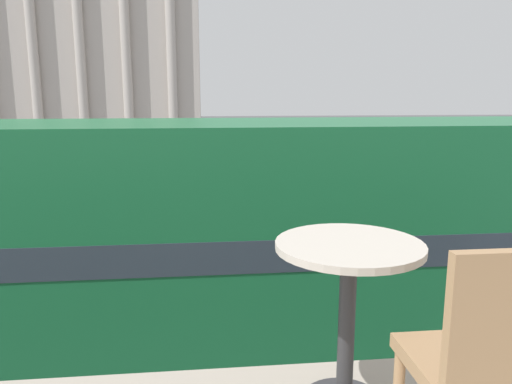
# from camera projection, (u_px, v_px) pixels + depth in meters

# --- Properties ---
(double_decker_bus) EXTENTS (11.31, 2.70, 4.30)m
(double_decker_bus) POSITION_uv_depth(u_px,v_px,m) (211.00, 245.00, 7.74)
(double_decker_bus) COLOR black
(double_decker_bus) RESTS_ON ground_plane
(cafe_dining_table) EXTENTS (0.60, 0.60, 0.73)m
(cafe_dining_table) POSITION_uv_depth(u_px,v_px,m) (348.00, 288.00, 2.04)
(cafe_dining_table) COLOR #2D2D30
(cafe_dining_table) RESTS_ON cafe_floor_slab
(cafe_chair_0) EXTENTS (0.40, 0.40, 0.91)m
(cafe_chair_0) POSITION_uv_depth(u_px,v_px,m) (487.00, 363.00, 1.51)
(cafe_chair_0) COLOR #A87F56
(cafe_chair_0) RESTS_ON cafe_floor_slab
(plaza_building_left) EXTENTS (26.27, 13.75, 19.45)m
(plaza_building_left) POSITION_uv_depth(u_px,v_px,m) (74.00, 43.00, 51.30)
(plaza_building_left) COLOR #BCB2A8
(plaza_building_left) RESTS_ON ground_plane
(traffic_light_near) EXTENTS (0.42, 0.24, 3.27)m
(traffic_light_near) POSITION_uv_depth(u_px,v_px,m) (326.00, 196.00, 12.56)
(traffic_light_near) COLOR black
(traffic_light_near) RESTS_ON ground_plane
(traffic_light_mid) EXTENTS (0.42, 0.24, 3.27)m
(traffic_light_mid) POSITION_uv_depth(u_px,v_px,m) (341.00, 164.00, 18.19)
(traffic_light_mid) COLOR black
(traffic_light_mid) RESTS_ON ground_plane
(traffic_light_far) EXTENTS (0.42, 0.24, 3.39)m
(traffic_light_far) POSITION_uv_depth(u_px,v_px,m) (237.00, 145.00, 23.96)
(traffic_light_far) COLOR black
(traffic_light_far) RESTS_ON ground_plane
(car_black) EXTENTS (4.20, 1.93, 1.35)m
(car_black) POSITION_uv_depth(u_px,v_px,m) (329.00, 158.00, 31.20)
(car_black) COLOR black
(car_black) RESTS_ON ground_plane
(car_silver) EXTENTS (4.20, 1.93, 1.35)m
(car_silver) POSITION_uv_depth(u_px,v_px,m) (401.00, 185.00, 22.13)
(car_silver) COLOR black
(car_silver) RESTS_ON ground_plane
(pedestrian_blue) EXTENTS (0.32, 0.32, 1.83)m
(pedestrian_blue) POSITION_uv_depth(u_px,v_px,m) (358.00, 184.00, 20.26)
(pedestrian_blue) COLOR #282B33
(pedestrian_blue) RESTS_ON ground_plane
(pedestrian_white) EXTENTS (0.32, 0.32, 1.79)m
(pedestrian_white) POSITION_uv_depth(u_px,v_px,m) (28.00, 185.00, 20.24)
(pedestrian_white) COLOR #282B33
(pedestrian_white) RESTS_ON ground_plane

